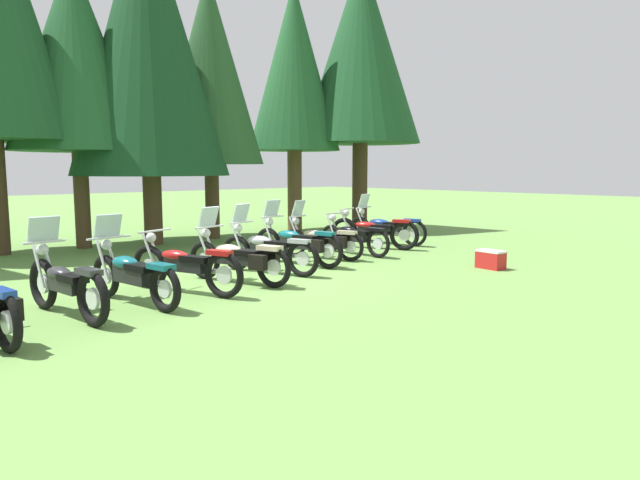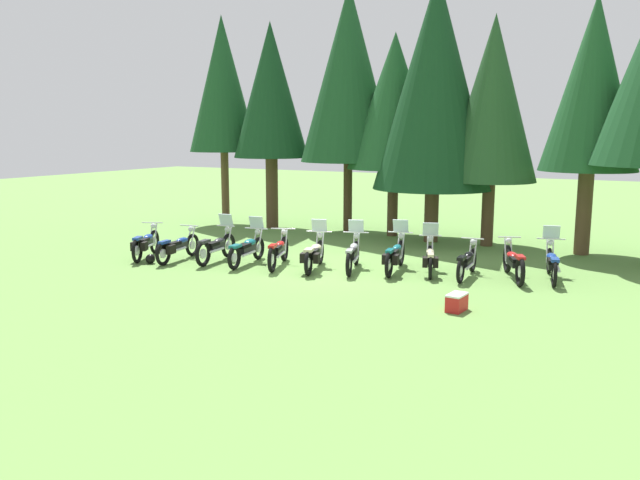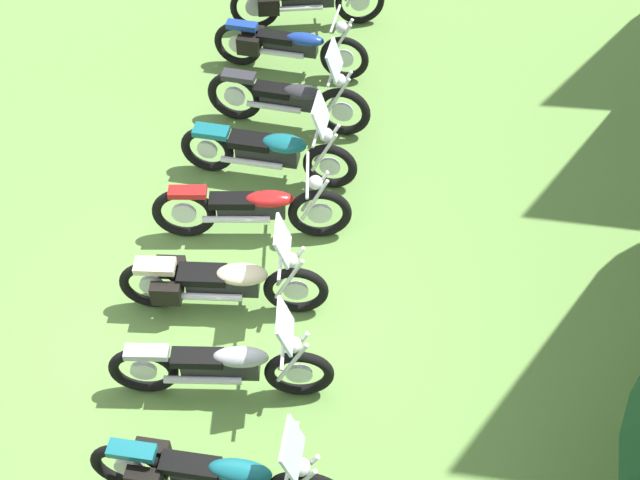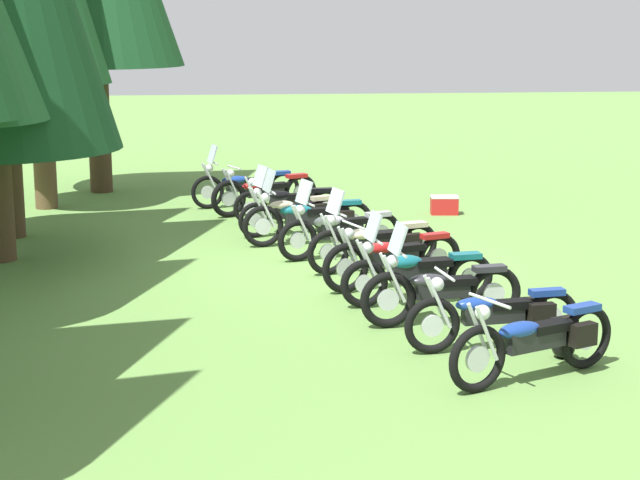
# 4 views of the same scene
# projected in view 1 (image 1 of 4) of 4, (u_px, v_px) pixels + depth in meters

# --- Properties ---
(ground_plane) EXTENTS (80.00, 80.00, 0.00)m
(ground_plane) POSITION_uv_depth(u_px,v_px,m) (249.00, 278.00, 10.95)
(ground_plane) COLOR #608C42
(motorcycle_2) EXTENTS (0.61, 2.24, 1.39)m
(motorcycle_2) POSITION_uv_depth(u_px,v_px,m) (65.00, 284.00, 8.02)
(motorcycle_2) COLOR black
(motorcycle_2) RESTS_ON ground_plane
(motorcycle_3) EXTENTS (0.74, 2.28, 1.36)m
(motorcycle_3) POSITION_uv_depth(u_px,v_px,m) (133.00, 274.00, 8.80)
(motorcycle_3) COLOR black
(motorcycle_3) RESTS_ON ground_plane
(motorcycle_4) EXTENTS (1.01, 2.27, 1.03)m
(motorcycle_4) POSITION_uv_depth(u_px,v_px,m) (185.00, 266.00, 9.58)
(motorcycle_4) COLOR black
(motorcycle_4) RESTS_ON ground_plane
(motorcycle_5) EXTENTS (1.02, 2.25, 1.37)m
(motorcycle_5) POSITION_uv_depth(u_px,v_px,m) (239.00, 258.00, 10.40)
(motorcycle_5) COLOR black
(motorcycle_5) RESTS_ON ground_plane
(motorcycle_6) EXTENTS (0.96, 2.22, 1.37)m
(motorcycle_6) POSITION_uv_depth(u_px,v_px,m) (267.00, 250.00, 11.40)
(motorcycle_6) COLOR black
(motorcycle_6) RESTS_ON ground_plane
(motorcycle_7) EXTENTS (0.83, 2.41, 1.39)m
(motorcycle_7) POSITION_uv_depth(u_px,v_px,m) (298.00, 243.00, 12.43)
(motorcycle_7) COLOR black
(motorcycle_7) RESTS_ON ground_plane
(motorcycle_8) EXTENTS (0.92, 2.04, 1.34)m
(motorcycle_8) POSITION_uv_depth(u_px,v_px,m) (323.00, 240.00, 13.23)
(motorcycle_8) COLOR black
(motorcycle_8) RESTS_ON ground_plane
(motorcycle_9) EXTENTS (0.62, 2.18, 0.99)m
(motorcycle_9) POSITION_uv_depth(u_px,v_px,m) (353.00, 237.00, 13.93)
(motorcycle_9) COLOR black
(motorcycle_9) RESTS_ON ground_plane
(motorcycle_10) EXTENTS (1.08, 2.28, 1.04)m
(motorcycle_10) POSITION_uv_depth(u_px,v_px,m) (373.00, 231.00, 14.97)
(motorcycle_10) COLOR black
(motorcycle_10) RESTS_ON ground_plane
(motorcycle_11) EXTENTS (0.84, 2.37, 1.37)m
(motorcycle_11) POSITION_uv_depth(u_px,v_px,m) (385.00, 227.00, 15.86)
(motorcycle_11) COLOR black
(motorcycle_11) RESTS_ON ground_plane
(pine_tree_3) EXTENTS (3.42, 3.42, 7.41)m
(pine_tree_3) POSITION_uv_depth(u_px,v_px,m) (75.00, 54.00, 14.55)
(pine_tree_3) COLOR #4C3823
(pine_tree_3) RESTS_ON ground_plane
(pine_tree_4) EXTENTS (4.19, 4.19, 9.17)m
(pine_tree_4) POSITION_uv_depth(u_px,v_px,m) (147.00, 37.00, 15.21)
(pine_tree_4) COLOR #4C3823
(pine_tree_4) RESTS_ON ground_plane
(pine_tree_5) EXTENTS (3.07, 3.07, 7.68)m
(pine_tree_5) POSITION_uv_depth(u_px,v_px,m) (209.00, 70.00, 16.67)
(pine_tree_5) COLOR #4C3823
(pine_tree_5) RESTS_ON ground_plane
(pine_tree_6) EXTENTS (2.98, 2.98, 8.03)m
(pine_tree_6) POSITION_uv_depth(u_px,v_px,m) (294.00, 68.00, 18.56)
(pine_tree_6) COLOR brown
(pine_tree_6) RESTS_ON ground_plane
(pine_tree_7) EXTENTS (4.03, 4.03, 9.05)m
(pine_tree_7) POSITION_uv_depth(u_px,v_px,m) (361.00, 51.00, 19.17)
(pine_tree_7) COLOR #42301E
(pine_tree_7) RESTS_ON ground_plane
(picnic_cooler) EXTENTS (0.38, 0.60, 0.39)m
(picnic_cooler) POSITION_uv_depth(u_px,v_px,m) (491.00, 259.00, 11.98)
(picnic_cooler) COLOR red
(picnic_cooler) RESTS_ON ground_plane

